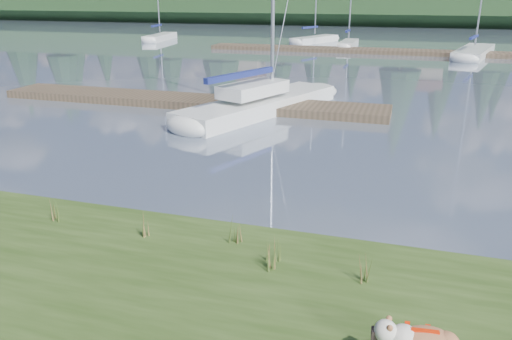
% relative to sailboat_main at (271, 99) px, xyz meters
% --- Properties ---
extents(ground, '(200.00, 200.00, 0.00)m').
position_rel_sailboat_main_xyz_m(ground, '(0.51, 20.88, -0.42)').
color(ground, slate).
rests_on(ground, ground).
extents(ridge, '(200.00, 20.00, 5.00)m').
position_rel_sailboat_main_xyz_m(ridge, '(0.51, 63.88, 2.08)').
color(ridge, '#193118').
rests_on(ridge, ground).
extents(sailboat_main, '(4.82, 8.86, 12.71)m').
position_rel_sailboat_main_xyz_m(sailboat_main, '(0.00, 0.00, 0.00)').
color(sailboat_main, white).
rests_on(sailboat_main, ground).
extents(dock_near, '(16.00, 2.00, 0.30)m').
position_rel_sailboat_main_xyz_m(dock_near, '(-3.49, -0.12, -0.27)').
color(dock_near, '#4C3D2C').
rests_on(dock_near, ground).
extents(dock_far, '(26.00, 2.20, 0.30)m').
position_rel_sailboat_main_xyz_m(dock_far, '(2.51, 20.88, -0.27)').
color(dock_far, '#4C3D2C').
rests_on(dock_far, ground).
extents(sailboat_bg_0, '(2.28, 7.02, 10.13)m').
position_rel_sailboat_main_xyz_m(sailboat_bg_0, '(-18.21, 26.39, -0.10)').
color(sailboat_bg_0, white).
rests_on(sailboat_bg_0, ground).
extents(sailboat_bg_1, '(3.78, 6.86, 10.34)m').
position_rel_sailboat_main_xyz_m(sailboat_bg_1, '(-3.34, 28.06, -0.09)').
color(sailboat_bg_1, white).
rests_on(sailboat_bg_1, ground).
extents(sailboat_bg_2, '(1.16, 5.55, 8.59)m').
position_rel_sailboat_main_xyz_m(sailboat_bg_2, '(-0.09, 24.47, -0.08)').
color(sailboat_bg_2, white).
rests_on(sailboat_bg_2, ground).
extents(sailboat_bg_3, '(3.86, 9.34, 13.33)m').
position_rel_sailboat_main_xyz_m(sailboat_bg_3, '(9.39, 21.75, -0.10)').
color(sailboat_bg_3, white).
rests_on(sailboat_bg_3, ground).
extents(weed_0, '(0.17, 0.14, 0.50)m').
position_rel_sailboat_main_xyz_m(weed_0, '(0.99, -11.59, 0.14)').
color(weed_0, '#475B23').
rests_on(weed_0, bank).
extents(weed_1, '(0.17, 0.14, 0.51)m').
position_rel_sailboat_main_xyz_m(weed_1, '(2.55, -11.36, 0.14)').
color(weed_1, '#475B23').
rests_on(weed_1, bank).
extents(weed_2, '(0.17, 0.14, 0.70)m').
position_rel_sailboat_main_xyz_m(weed_2, '(3.31, -11.99, 0.22)').
color(weed_2, '#475B23').
rests_on(weed_2, bank).
extents(weed_3, '(0.17, 0.14, 0.62)m').
position_rel_sailboat_main_xyz_m(weed_3, '(-0.84, -11.49, 0.19)').
color(weed_3, '#475B23').
rests_on(weed_3, bank).
extents(weed_4, '(0.17, 0.14, 0.41)m').
position_rel_sailboat_main_xyz_m(weed_4, '(3.30, -11.72, 0.10)').
color(weed_4, '#475B23').
rests_on(weed_4, bank).
extents(weed_5, '(0.17, 0.14, 0.52)m').
position_rel_sailboat_main_xyz_m(weed_5, '(4.67, -11.92, 0.15)').
color(weed_5, '#475B23').
rests_on(weed_5, bank).
extents(mud_lip, '(60.00, 0.50, 0.14)m').
position_rel_sailboat_main_xyz_m(mud_lip, '(0.51, -10.72, -0.35)').
color(mud_lip, '#33281C').
rests_on(mud_lip, ground).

